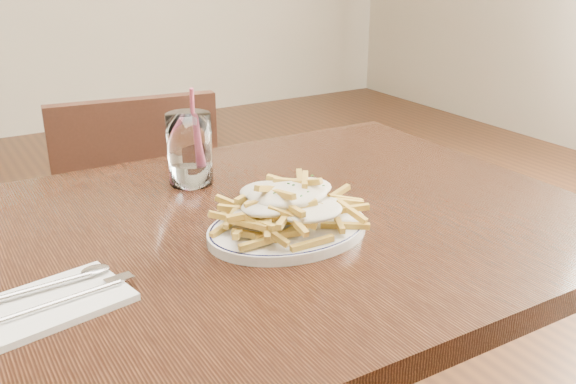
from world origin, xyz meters
TOP-DOWN VIEW (x-y plane):
  - table at (0.00, 0.00)m, footprint 1.20×0.80m
  - chair_far at (0.05, 0.67)m, footprint 0.44×0.44m
  - fries_plate at (0.07, -0.06)m, footprint 0.29×0.26m
  - loaded_fries at (0.07, -0.06)m, footprint 0.28×0.25m
  - napkin at (-0.29, -0.09)m, footprint 0.20×0.15m
  - cutlery at (-0.29, -0.09)m, footprint 0.20×0.09m
  - water_glass at (0.03, 0.22)m, footprint 0.08×0.08m

SIDE VIEW (x-z plane):
  - chair_far at x=0.05m, z-range 0.06..0.89m
  - table at x=0.00m, z-range 0.30..1.05m
  - napkin at x=-0.29m, z-range 0.75..0.76m
  - fries_plate at x=0.07m, z-range 0.75..0.77m
  - cutlery at x=-0.29m, z-range 0.76..0.77m
  - loaded_fries at x=0.07m, z-range 0.77..0.84m
  - water_glass at x=0.03m, z-range 0.72..0.90m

